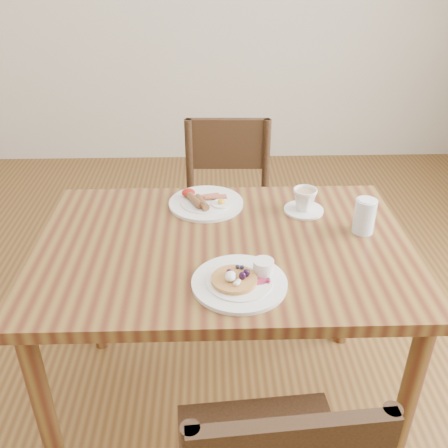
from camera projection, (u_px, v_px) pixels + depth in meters
name	position (u px, v px, depth m)	size (l,w,h in m)	color
ground	(224.00, 402.00, 1.97)	(5.00, 5.00, 0.00)	brown
dining_table	(224.00, 268.00, 1.64)	(1.20, 0.80, 0.75)	brown
chair_far	(228.00, 209.00, 2.33)	(0.43, 0.43, 0.88)	#382714
pancake_plate	(241.00, 280.00, 1.40)	(0.27, 0.27, 0.06)	white
breakfast_plate	(205.00, 202.00, 1.81)	(0.27, 0.27, 0.04)	white
teacup_saucer	(304.00, 201.00, 1.75)	(0.14, 0.14, 0.09)	white
water_glass	(364.00, 216.00, 1.62)	(0.07, 0.07, 0.12)	silver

